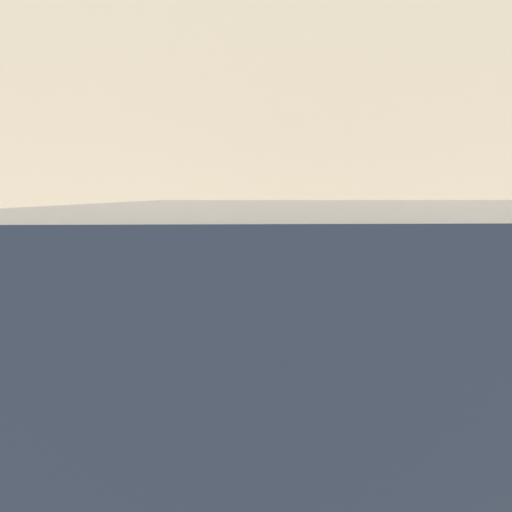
{
  "coord_description": "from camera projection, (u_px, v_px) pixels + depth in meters",
  "views": [
    {
      "loc": [
        -0.46,
        -1.62,
        1.76
      ],
      "look_at": [
        -0.35,
        1.18,
        1.34
      ],
      "focal_mm": 28.0,
      "sensor_mm": 36.0,
      "label": 1
    }
  ],
  "objects": [
    {
      "name": "sidewalk",
      "position": [
        286.0,
        365.0,
        4.05
      ],
      "size": [
        24.0,
        2.8,
        0.12
      ],
      "color": "#BCB7AD",
      "rests_on": "ground_plane"
    },
    {
      "name": "building_facade",
      "position": [
        269.0,
        118.0,
        6.09
      ],
      "size": [
        24.0,
        0.3,
        5.89
      ],
      "color": "tan",
      "rests_on": "ground_plane"
    },
    {
      "name": "parking_meter",
      "position": [
        256.0,
        271.0,
        2.85
      ],
      "size": [
        0.17,
        0.15,
        1.57
      ],
      "color": "gray",
      "rests_on": "sidewalk"
    }
  ]
}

